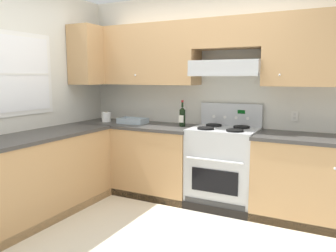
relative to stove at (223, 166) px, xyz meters
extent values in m
plane|color=beige|center=(-0.45, -1.25, -0.48)|extent=(7.04, 7.04, 0.00)
cube|color=silver|center=(0.01, 0.37, 0.80)|extent=(4.68, 0.12, 2.55)
cube|color=tan|center=(-1.17, 0.13, 1.32)|extent=(1.53, 0.34, 0.76)
cube|color=tan|center=(1.05, 0.13, 1.32)|extent=(1.30, 0.34, 0.76)
cube|color=tan|center=(0.00, 0.13, 1.53)|extent=(0.80, 0.34, 0.34)
cube|color=#B7BABC|center=(0.00, 0.09, 1.14)|extent=(0.80, 0.46, 0.17)
cube|color=#B7BABC|center=(0.00, -0.13, 1.07)|extent=(0.80, 0.03, 0.04)
sphere|color=silver|center=(-1.17, -0.05, 1.06)|extent=(0.02, 0.02, 0.02)
sphere|color=silver|center=(0.60, -0.05, 1.06)|extent=(0.02, 0.02, 0.02)
cube|color=silver|center=(-0.65, 0.29, 0.60)|extent=(0.08, 0.01, 0.12)
cube|color=silver|center=(-0.65, 0.29, 0.62)|extent=(0.03, 0.00, 0.03)
cube|color=silver|center=(-0.65, 0.29, 0.58)|extent=(0.03, 0.00, 0.03)
cube|color=silver|center=(0.73, 0.29, 0.60)|extent=(0.08, 0.01, 0.12)
cube|color=silver|center=(0.73, 0.29, 0.62)|extent=(0.03, 0.00, 0.03)
cube|color=silver|center=(0.73, 0.29, 0.58)|extent=(0.03, 0.00, 0.03)
cube|color=silver|center=(-2.07, -1.15, 0.80)|extent=(0.12, 4.00, 2.55)
cube|color=white|center=(-2.02, -1.16, 1.07)|extent=(0.04, 1.00, 0.92)
cube|color=white|center=(-2.00, -1.16, 1.07)|extent=(0.01, 0.90, 0.82)
cube|color=white|center=(-1.99, -1.16, 1.07)|extent=(0.01, 0.90, 0.02)
cube|color=tan|center=(-1.83, -0.05, 1.32)|extent=(0.34, 0.64, 0.76)
cube|color=tan|center=(-1.18, -0.01, -0.04)|extent=(1.60, 0.61, 0.87)
cube|color=#3D3A38|center=(-1.18, -0.01, 0.41)|extent=(1.62, 0.63, 0.04)
cube|color=tan|center=(0.99, -0.01, -0.04)|extent=(1.21, 0.61, 0.87)
cube|color=#3D3A38|center=(0.99, -0.01, 0.41)|extent=(1.24, 0.63, 0.04)
cube|color=black|center=(-0.19, -0.28, -0.43)|extent=(3.54, 0.06, 0.09)
sphere|color=silver|center=(-1.50, -0.33, 0.20)|extent=(0.03, 0.03, 0.03)
sphere|color=silver|center=(1.17, -0.33, 0.20)|extent=(0.03, 0.03, 0.03)
cube|color=tan|center=(-1.70, -1.26, -0.04)|extent=(0.61, 1.89, 0.87)
cube|color=#3D3A38|center=(-1.70, -1.26, 0.41)|extent=(0.63, 1.91, 0.04)
cube|color=black|center=(-1.42, -1.26, -0.43)|extent=(0.06, 1.85, 0.09)
cube|color=#B7BABC|center=(0.00, 0.00, -0.02)|extent=(0.76, 0.58, 0.91)
cube|color=black|center=(0.00, -0.30, -0.10)|extent=(0.53, 0.01, 0.26)
cylinder|color=silver|center=(0.00, -0.32, 0.14)|extent=(0.65, 0.02, 0.02)
cube|color=#333333|center=(0.00, -0.30, -0.38)|extent=(0.70, 0.01, 0.11)
cube|color=#B7BABC|center=(0.00, 0.00, 0.44)|extent=(0.76, 0.58, 0.02)
cube|color=#B7BABC|center=(0.00, 0.27, 0.58)|extent=(0.76, 0.04, 0.29)
cube|color=#053F0C|center=(0.13, 0.25, 0.63)|extent=(0.09, 0.01, 0.04)
cylinder|color=black|center=(-0.17, -0.14, 0.46)|extent=(0.19, 0.19, 0.02)
cylinder|color=black|center=(-0.17, -0.14, 0.45)|extent=(0.07, 0.07, 0.01)
cylinder|color=black|center=(0.17, -0.14, 0.46)|extent=(0.19, 0.19, 0.02)
cylinder|color=black|center=(0.17, -0.14, 0.45)|extent=(0.07, 0.07, 0.01)
cylinder|color=black|center=(-0.17, 0.14, 0.46)|extent=(0.19, 0.19, 0.02)
cylinder|color=black|center=(-0.17, 0.14, 0.45)|extent=(0.07, 0.07, 0.01)
cylinder|color=black|center=(0.17, 0.14, 0.46)|extent=(0.19, 0.19, 0.02)
cylinder|color=black|center=(0.17, 0.14, 0.45)|extent=(0.07, 0.07, 0.01)
cylinder|color=white|center=(-0.21, 0.25, 0.55)|extent=(0.04, 0.02, 0.04)
cylinder|color=white|center=(-0.07, 0.25, 0.55)|extent=(0.04, 0.02, 0.04)
cylinder|color=white|center=(0.07, 0.25, 0.55)|extent=(0.04, 0.02, 0.04)
cylinder|color=white|center=(0.21, 0.25, 0.55)|extent=(0.04, 0.02, 0.04)
cylinder|color=black|center=(-0.55, 0.05, 0.53)|extent=(0.07, 0.07, 0.20)
cone|color=black|center=(-0.55, 0.05, 0.65)|extent=(0.07, 0.07, 0.04)
cylinder|color=black|center=(-0.55, 0.05, 0.71)|extent=(0.03, 0.03, 0.08)
cylinder|color=maroon|center=(-0.55, 0.05, 0.74)|extent=(0.03, 0.03, 0.02)
cube|color=silver|center=(-0.55, 0.01, 0.53)|extent=(0.06, 0.00, 0.09)
cube|color=#9EADB7|center=(-1.25, 0.00, 0.44)|extent=(0.30, 0.18, 0.02)
cube|color=#9EADB7|center=(-1.25, -0.11, 0.47)|extent=(0.37, 0.01, 0.07)
cube|color=#9EADB7|center=(-1.25, 0.10, 0.47)|extent=(0.37, 0.01, 0.07)
cube|color=#9EADB7|center=(-1.43, 0.00, 0.47)|extent=(0.01, 0.19, 0.07)
cube|color=#9EADB7|center=(-1.07, 0.00, 0.47)|extent=(0.01, 0.19, 0.07)
cylinder|color=white|center=(-1.67, -0.01, 0.50)|extent=(0.13, 0.13, 0.13)
cylinder|color=#9E7A51|center=(-1.67, -0.01, 0.56)|extent=(0.04, 0.04, 0.01)
camera|label=1|loc=(1.17, -3.71, 1.04)|focal=35.96mm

